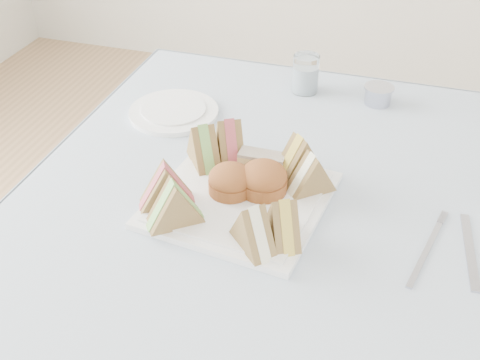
% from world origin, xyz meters
% --- Properties ---
extents(table, '(0.90, 0.90, 0.74)m').
position_xyz_m(table, '(0.00, 0.00, 0.37)').
color(table, brown).
rests_on(table, floor).
extents(tablecloth, '(1.02, 1.02, 0.01)m').
position_xyz_m(tablecloth, '(0.00, 0.00, 0.74)').
color(tablecloth, silver).
rests_on(tablecloth, table).
extents(serving_plate, '(0.33, 0.33, 0.01)m').
position_xyz_m(serving_plate, '(-0.10, -0.07, 0.75)').
color(serving_plate, white).
rests_on(serving_plate, tablecloth).
extents(sandwich_fl_a, '(0.11, 0.09, 0.09)m').
position_xyz_m(sandwich_fl_a, '(-0.21, -0.12, 0.80)').
color(sandwich_fl_a, olive).
rests_on(sandwich_fl_a, serving_plate).
extents(sandwich_fl_b, '(0.10, 0.09, 0.09)m').
position_xyz_m(sandwich_fl_b, '(-0.18, -0.16, 0.80)').
color(sandwich_fl_b, olive).
rests_on(sandwich_fl_b, serving_plate).
extents(sandwich_fr_a, '(0.08, 0.10, 0.08)m').
position_xyz_m(sandwich_fr_a, '(0.00, -0.15, 0.80)').
color(sandwich_fr_a, olive).
rests_on(sandwich_fr_a, serving_plate).
extents(sandwich_fr_b, '(0.09, 0.09, 0.08)m').
position_xyz_m(sandwich_fr_b, '(-0.04, -0.18, 0.80)').
color(sandwich_fr_b, olive).
rests_on(sandwich_fr_b, serving_plate).
extents(sandwich_bl_a, '(0.09, 0.10, 0.09)m').
position_xyz_m(sandwich_bl_a, '(-0.20, 0.02, 0.80)').
color(sandwich_bl_a, olive).
rests_on(sandwich_bl_a, serving_plate).
extents(sandwich_bl_b, '(0.09, 0.11, 0.09)m').
position_xyz_m(sandwich_bl_b, '(-0.15, 0.05, 0.80)').
color(sandwich_bl_b, olive).
rests_on(sandwich_bl_b, serving_plate).
extents(sandwich_br_a, '(0.09, 0.09, 0.08)m').
position_xyz_m(sandwich_br_a, '(0.02, -0.01, 0.80)').
color(sandwich_br_a, olive).
rests_on(sandwich_br_a, serving_plate).
extents(sandwich_br_b, '(0.10, 0.10, 0.09)m').
position_xyz_m(sandwich_br_b, '(-0.01, 0.03, 0.80)').
color(sandwich_br_b, olive).
rests_on(sandwich_br_b, serving_plate).
extents(scone_left, '(0.10, 0.10, 0.05)m').
position_xyz_m(scone_left, '(-0.12, -0.06, 0.79)').
color(scone_left, brown).
rests_on(scone_left, serving_plate).
extents(scone_right, '(0.11, 0.11, 0.06)m').
position_xyz_m(scone_right, '(-0.06, -0.04, 0.79)').
color(scone_right, brown).
rests_on(scone_right, serving_plate).
extents(pastry_slice, '(0.09, 0.04, 0.04)m').
position_xyz_m(pastry_slice, '(-0.08, 0.02, 0.78)').
color(pastry_slice, tan).
rests_on(pastry_slice, serving_plate).
extents(side_plate, '(0.26, 0.26, 0.01)m').
position_xyz_m(side_plate, '(-0.33, 0.19, 0.75)').
color(side_plate, white).
rests_on(side_plate, tablecloth).
extents(water_glass, '(0.08, 0.08, 0.09)m').
position_xyz_m(water_glass, '(-0.08, 0.39, 0.79)').
color(water_glass, white).
rests_on(water_glass, tablecloth).
extents(tea_strainer, '(0.09, 0.09, 0.04)m').
position_xyz_m(tea_strainer, '(0.09, 0.38, 0.77)').
color(tea_strainer, '#AAAABC').
rests_on(tea_strainer, tablecloth).
extents(knife, '(0.03, 0.19, 0.00)m').
position_xyz_m(knife, '(0.30, -0.08, 0.75)').
color(knife, '#AAAABC').
rests_on(knife, tablecloth).
extents(fork, '(0.05, 0.17, 0.00)m').
position_xyz_m(fork, '(0.23, -0.11, 0.75)').
color(fork, '#AAAABC').
rests_on(fork, tablecloth).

